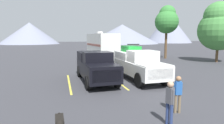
% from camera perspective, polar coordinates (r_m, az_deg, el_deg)
% --- Properties ---
extents(ground_plane, '(240.00, 240.00, 0.00)m').
position_cam_1_polar(ground_plane, '(12.84, 2.13, -6.34)').
color(ground_plane, '#38383D').
extents(pickup_truck_a, '(2.23, 5.79, 2.13)m').
position_cam_1_polar(pickup_truck_a, '(13.14, -5.13, -1.01)').
color(pickup_truck_a, black).
rests_on(pickup_truck_a, ground).
extents(pickup_truck_b, '(2.24, 5.76, 2.59)m').
position_cam_1_polar(pickup_truck_b, '(13.76, 7.90, -0.35)').
color(pickup_truck_b, white).
rests_on(pickup_truck_b, ground).
extents(lot_stripe_a, '(0.12, 5.50, 0.01)m').
position_cam_1_polar(lot_stripe_a, '(13.05, -12.98, -6.28)').
color(lot_stripe_a, gold).
rests_on(lot_stripe_a, ground).
extents(lot_stripe_b, '(0.12, 5.50, 0.01)m').
position_cam_1_polar(lot_stripe_b, '(13.57, 1.12, -5.55)').
color(lot_stripe_b, gold).
rests_on(lot_stripe_b, ground).
extents(lot_stripe_c, '(0.12, 5.50, 0.01)m').
position_cam_1_polar(lot_stripe_c, '(14.83, 13.47, -4.63)').
color(lot_stripe_c, gold).
rests_on(lot_stripe_c, ground).
extents(camper_trailer_a, '(2.93, 7.79, 3.82)m').
position_cam_1_polar(camper_trailer_a, '(23.35, -3.11, 4.94)').
color(camper_trailer_a, silver).
rests_on(camper_trailer_a, ground).
extents(person_a, '(0.25, 0.34, 1.60)m').
position_cam_1_polar(person_a, '(6.89, 17.31, -11.13)').
color(person_a, navy).
rests_on(person_a, ground).
extents(person_b, '(0.33, 0.24, 1.54)m').
position_cam_1_polar(person_b, '(8.10, 19.57, -8.63)').
color(person_b, '#726047').
rests_on(person_b, ground).
extents(dog, '(0.30, 1.02, 0.66)m').
position_cam_1_polar(dog, '(6.34, -15.75, -17.38)').
color(dog, black).
rests_on(dog, ground).
extents(tree_a, '(3.34, 3.34, 7.62)m').
position_cam_1_polar(tree_a, '(28.40, 16.47, 12.26)').
color(tree_a, brown).
rests_on(tree_a, ground).
extents(tree_b, '(4.91, 4.91, 7.36)m').
position_cam_1_polar(tree_b, '(26.58, 29.88, 9.33)').
color(tree_b, brown).
rests_on(tree_b, ground).
extents(mountain_ridge, '(146.95, 36.93, 16.39)m').
position_cam_1_polar(mountain_ridge, '(91.10, -13.20, 9.23)').
color(mountain_ridge, gray).
rests_on(mountain_ridge, ground).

